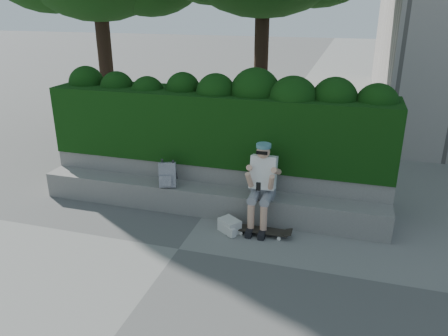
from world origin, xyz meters
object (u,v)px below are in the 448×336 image
(skateboard, at_px, (261,230))
(backpack_ground, at_px, (230,226))
(person, at_px, (262,182))
(backpack_plaid, at_px, (168,175))

(skateboard, distance_m, backpack_ground, 0.50)
(skateboard, height_order, backpack_ground, backpack_ground)
(backpack_ground, bearing_deg, person, 74.88)
(skateboard, height_order, backpack_plaid, backpack_plaid)
(skateboard, xyz_separation_m, backpack_plaid, (-1.71, 0.39, 0.58))
(person, xyz_separation_m, skateboard, (0.07, -0.31, -0.68))
(person, bearing_deg, backpack_ground, -140.13)
(backpack_plaid, height_order, backpack_ground, backpack_plaid)
(backpack_plaid, relative_size, backpack_ground, 1.27)
(person, height_order, backpack_ground, person)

